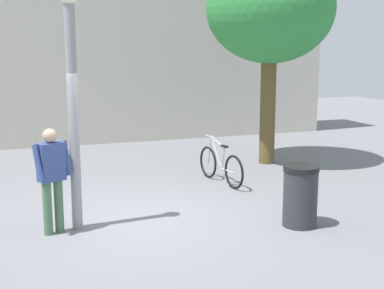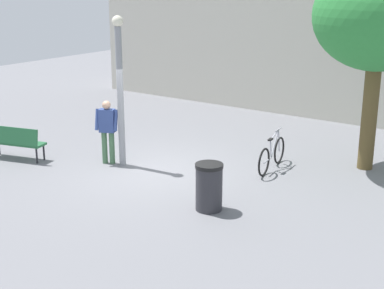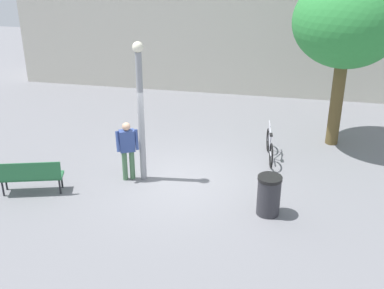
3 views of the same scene
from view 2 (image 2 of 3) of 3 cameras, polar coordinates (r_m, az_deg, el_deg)
name	(u,v)px [view 2 (image 2 of 3)]	position (r m, az deg, el deg)	size (l,w,h in m)	color
ground_plane	(153,171)	(14.02, -4.01, -2.76)	(36.00, 36.00, 0.00)	slate
building_facade	(302,25)	(20.49, 11.21, 11.87)	(16.72, 2.00, 6.10)	beige
lamppost	(120,85)	(14.06, -7.39, 6.11)	(0.28, 0.28, 3.79)	gray
person_by_lamppost	(107,128)	(14.48, -8.66, 1.72)	(0.63, 0.46, 1.67)	#47704C
park_bench	(14,140)	(15.45, -17.72, 0.44)	(1.67, 0.89, 0.92)	#236038
plaza_tree	(379,17)	(14.18, 18.56, 12.28)	(3.11, 3.11, 5.13)	brown
bicycle_silver	(272,155)	(14.16, 8.18, -1.06)	(0.28, 1.80, 0.97)	black
trash_bin	(209,187)	(11.57, 1.75, -4.34)	(0.59, 0.59, 1.01)	#2D2D33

